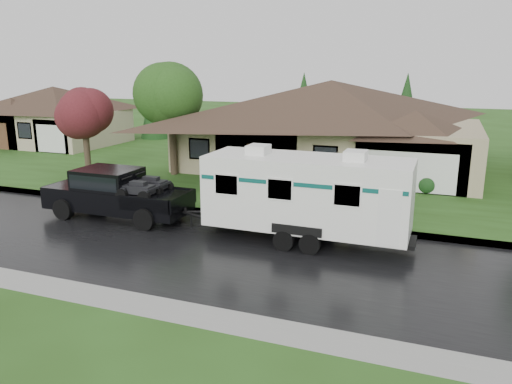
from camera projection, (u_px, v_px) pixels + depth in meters
ground at (205, 230)px, 20.68m from camera, size 140.00×140.00×0.00m
road at (181, 246)px, 18.87m from camera, size 140.00×8.00×0.01m
curb at (227, 214)px, 22.70m from camera, size 140.00×0.50×0.15m
lawn at (303, 164)px, 34.25m from camera, size 140.00×26.00×0.15m
house_main at (334, 115)px, 31.54m from camera, size 19.44×10.80×6.90m
house_far at (56, 111)px, 41.83m from camera, size 10.80×8.64×5.80m
tree_left_green at (171, 98)px, 29.59m from camera, size 4.02×4.02×6.65m
tree_red at (84, 114)px, 30.12m from camera, size 3.18×3.18×5.26m
shrub_row at (310, 174)px, 28.25m from camera, size 13.60×1.00×1.00m
pickup_truck at (115, 192)px, 22.20m from camera, size 6.62×2.52×2.21m
travel_trailer at (307, 193)px, 18.96m from camera, size 8.17×2.87×3.66m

